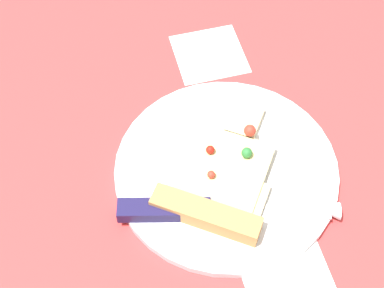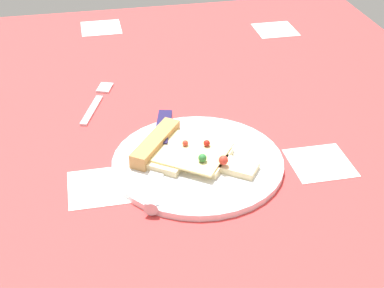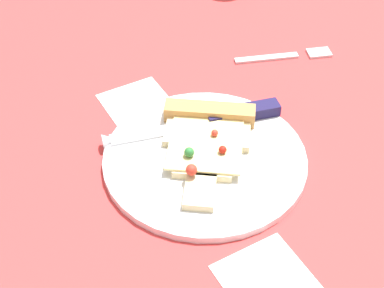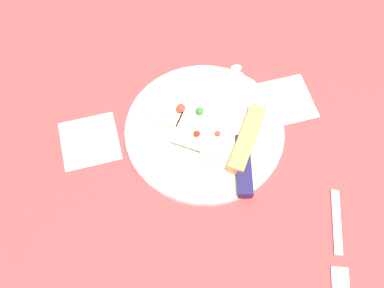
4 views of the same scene
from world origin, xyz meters
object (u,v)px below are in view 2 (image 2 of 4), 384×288
fork (97,99)px  pizza_slice (182,152)px  plate (198,163)px  knife (161,147)px

fork → pizza_slice: bearing=-42.4°
plate → fork: (23.05, 13.45, -0.11)cm
pizza_slice → fork: (21.59, 11.38, -1.42)cm
plate → knife: bearing=53.0°
pizza_slice → knife: size_ratio=0.79×
plate → knife: (3.76, 4.99, 1.12)cm
pizza_slice → fork: 24.44cm
plate → pizza_slice: pizza_slice is taller
pizza_slice → fork: pizza_slice is taller
plate → pizza_slice: (1.46, 2.07, 1.31)cm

